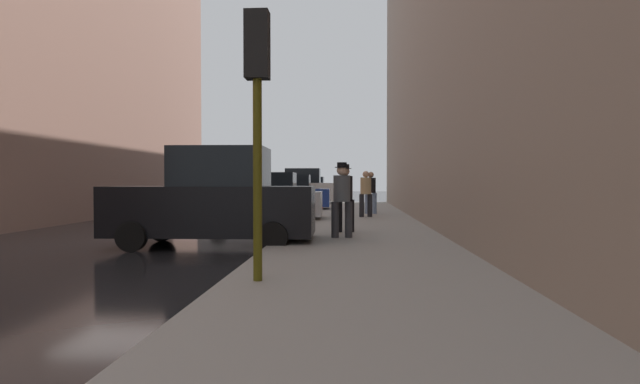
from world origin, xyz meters
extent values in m
plane|color=black|center=(0.00, 0.00, 0.00)|extent=(120.00, 120.00, 0.00)
cube|color=gray|center=(6.00, 0.00, 0.07)|extent=(4.00, 40.00, 0.15)
cube|color=black|center=(2.60, -0.80, 0.82)|extent=(4.65, 1.97, 1.10)
cube|color=black|center=(2.80, -0.79, 1.80)|extent=(2.11, 1.62, 0.90)
cylinder|color=black|center=(1.08, 0.08, 0.32)|extent=(0.65, 0.24, 0.64)
cylinder|color=black|center=(1.13, -1.76, 0.32)|extent=(0.65, 0.24, 0.64)
cylinder|color=black|center=(4.07, 0.17, 0.32)|extent=(0.65, 0.24, 0.64)
cylinder|color=black|center=(4.12, -1.67, 0.32)|extent=(0.65, 0.24, 0.64)
cube|color=#B7BABF|center=(2.60, 5.64, 0.69)|extent=(4.25, 1.96, 0.84)
cube|color=black|center=(2.80, 5.64, 1.44)|extent=(1.93, 1.62, 0.70)
cylinder|color=black|center=(1.21, 6.52, 0.32)|extent=(0.65, 0.24, 0.64)
cylinder|color=black|center=(1.26, 4.68, 0.32)|extent=(0.65, 0.24, 0.64)
cylinder|color=black|center=(3.94, 6.60, 0.32)|extent=(0.65, 0.24, 0.64)
cylinder|color=black|center=(3.99, 4.76, 0.32)|extent=(0.65, 0.24, 0.64)
cube|color=navy|center=(2.60, 12.05, 0.69)|extent=(4.25, 1.96, 0.84)
cube|color=black|center=(2.80, 12.06, 1.44)|extent=(1.93, 1.62, 0.70)
cylinder|color=black|center=(1.21, 12.93, 0.32)|extent=(0.65, 0.24, 0.64)
cylinder|color=black|center=(1.26, 11.10, 0.32)|extent=(0.65, 0.24, 0.64)
cylinder|color=black|center=(3.94, 13.01, 0.32)|extent=(0.65, 0.24, 0.64)
cylinder|color=black|center=(3.99, 11.17, 0.32)|extent=(0.65, 0.24, 0.64)
cube|color=silver|center=(2.60, 18.45, 0.82)|extent=(4.62, 1.90, 1.10)
cube|color=black|center=(2.80, 18.45, 1.80)|extent=(2.09, 1.59, 0.90)
cylinder|color=black|center=(1.09, 19.35, 0.32)|extent=(0.64, 0.23, 0.64)
cylinder|color=black|center=(1.12, 17.51, 0.32)|extent=(0.64, 0.23, 0.64)
cylinder|color=black|center=(4.08, 19.39, 0.32)|extent=(0.64, 0.23, 0.64)
cylinder|color=black|center=(4.11, 17.55, 0.32)|extent=(0.64, 0.23, 0.64)
cube|color=slate|center=(2.60, 24.05, 0.69)|extent=(4.20, 1.84, 0.84)
cube|color=black|center=(2.80, 24.05, 1.44)|extent=(1.89, 1.56, 0.70)
cylinder|color=black|center=(1.23, 24.97, 0.32)|extent=(0.64, 0.22, 0.64)
cylinder|color=black|center=(1.24, 23.13, 0.32)|extent=(0.64, 0.22, 0.64)
cylinder|color=black|center=(3.96, 24.97, 0.32)|extent=(0.64, 0.22, 0.64)
cylinder|color=black|center=(3.97, 23.13, 0.32)|extent=(0.64, 0.22, 0.64)
cylinder|color=red|center=(4.45, 7.10, 0.43)|extent=(0.22, 0.22, 0.55)
sphere|color=red|center=(4.45, 7.10, 0.76)|extent=(0.20, 0.20, 0.20)
cylinder|color=red|center=(4.29, 7.10, 0.45)|extent=(0.10, 0.09, 0.09)
cylinder|color=red|center=(4.61, 7.10, 0.45)|extent=(0.10, 0.09, 0.09)
cylinder|color=#514C0F|center=(4.50, -5.34, 1.95)|extent=(0.12, 0.12, 3.60)
cube|color=black|center=(4.50, -5.34, 3.30)|extent=(0.32, 0.24, 0.90)
sphere|color=red|center=(4.50, -5.21, 3.58)|extent=(0.14, 0.14, 0.14)
sphere|color=yellow|center=(4.50, -5.21, 3.30)|extent=(0.14, 0.14, 0.14)
sphere|color=green|center=(4.50, -5.21, 3.02)|extent=(0.14, 0.14, 0.14)
cylinder|color=black|center=(5.74, 1.14, 0.57)|extent=(0.21, 0.21, 0.85)
cylinder|color=black|center=(5.43, 1.08, 0.57)|extent=(0.21, 0.21, 0.85)
cylinder|color=black|center=(5.59, 1.11, 1.31)|extent=(0.47, 0.47, 0.62)
sphere|color=tan|center=(5.59, 1.11, 1.74)|extent=(0.24, 0.24, 0.24)
cylinder|color=black|center=(5.59, 1.11, 1.81)|extent=(0.34, 0.34, 0.02)
cylinder|color=black|center=(5.59, 1.11, 1.87)|extent=(0.23, 0.23, 0.11)
cylinder|color=#728CB2|center=(6.39, 8.53, 0.57)|extent=(0.22, 0.22, 0.85)
cylinder|color=#728CB2|center=(6.70, 8.44, 0.57)|extent=(0.22, 0.22, 0.85)
cylinder|color=black|center=(6.55, 8.48, 1.31)|extent=(0.50, 0.50, 0.62)
sphere|color=#997051|center=(6.55, 8.48, 1.74)|extent=(0.24, 0.24, 0.24)
cylinder|color=#333338|center=(5.37, -0.21, 0.57)|extent=(0.20, 0.20, 0.85)
cylinder|color=#333338|center=(5.69, -0.18, 0.57)|extent=(0.20, 0.20, 0.85)
cylinder|color=#4C5156|center=(5.53, -0.19, 1.31)|extent=(0.44, 0.44, 0.62)
sphere|color=beige|center=(5.53, -0.19, 1.74)|extent=(0.24, 0.24, 0.24)
cylinder|color=black|center=(5.53, -0.19, 1.81)|extent=(0.34, 0.34, 0.02)
cylinder|color=black|center=(5.53, -0.19, 1.87)|extent=(0.23, 0.23, 0.11)
cylinder|color=black|center=(6.14, 6.63, 0.57)|extent=(0.22, 0.22, 0.85)
cylinder|color=black|center=(6.44, 6.72, 0.57)|extent=(0.22, 0.22, 0.85)
cylinder|color=tan|center=(6.29, 6.67, 1.31)|extent=(0.50, 0.50, 0.62)
sphere|color=tan|center=(6.29, 6.67, 1.74)|extent=(0.24, 0.24, 0.24)
camera|label=1|loc=(5.76, -11.95, 1.49)|focal=28.00mm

